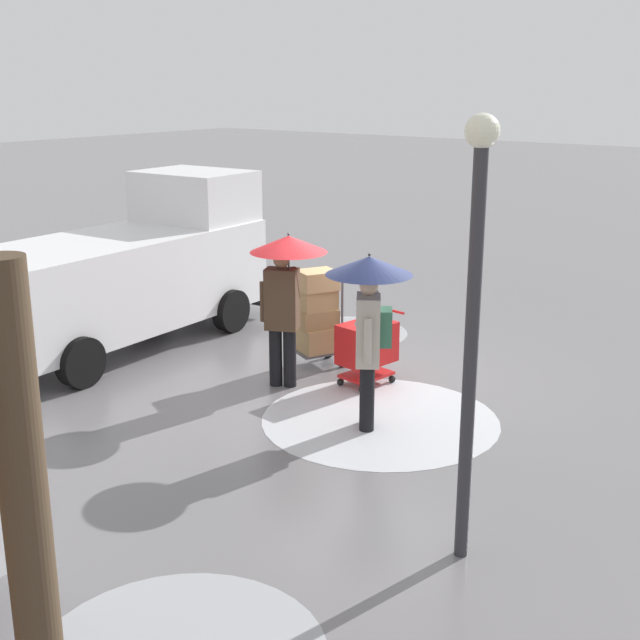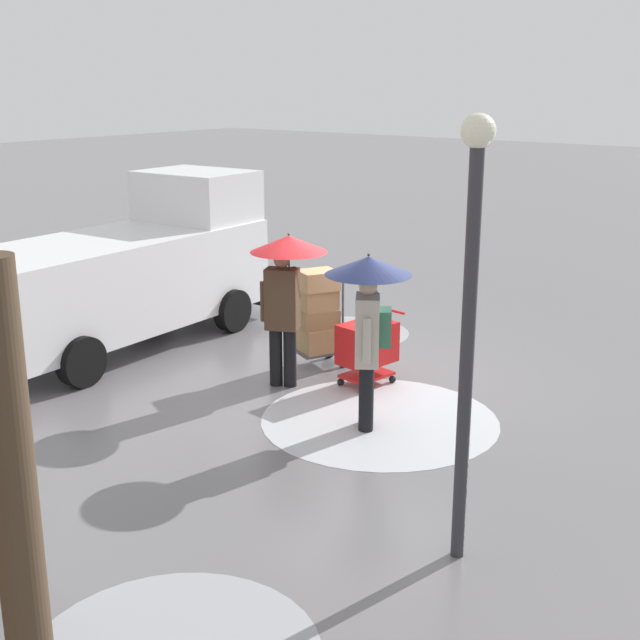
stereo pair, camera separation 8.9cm
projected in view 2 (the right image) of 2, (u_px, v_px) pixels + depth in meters
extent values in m
plane|color=slate|center=(368.00, 383.00, 11.89)|extent=(90.00, 90.00, 0.00)
cylinder|color=#999BA0|center=(350.00, 332.00, 14.24)|extent=(1.97, 1.97, 0.01)
cylinder|color=silver|center=(380.00, 420.00, 10.61)|extent=(2.97, 2.97, 0.01)
cube|color=white|center=(117.00, 280.00, 13.29)|extent=(2.25, 5.30, 1.40)
cube|color=white|center=(196.00, 196.00, 14.49)|extent=(1.91, 1.50, 0.84)
cube|color=black|center=(225.00, 236.00, 15.29)|extent=(1.66, 0.15, 0.63)
cube|color=#232326|center=(229.00, 292.00, 15.61)|extent=(1.97, 0.27, 0.24)
cylinder|color=black|center=(149.00, 294.00, 15.30)|extent=(0.28, 0.73, 0.72)
cylinder|color=black|center=(233.00, 310.00, 14.23)|extent=(0.28, 0.73, 0.72)
cylinder|color=black|center=(81.00, 361.00, 11.67)|extent=(0.28, 0.73, 0.72)
cube|color=red|center=(367.00, 343.00, 11.68)|extent=(0.63, 0.83, 0.56)
cube|color=red|center=(367.00, 375.00, 11.81)|extent=(0.57, 0.75, 0.04)
cylinder|color=red|center=(388.00, 310.00, 11.85)|extent=(0.58, 0.13, 0.04)
sphere|color=black|center=(362.00, 390.00, 11.49)|extent=(0.10, 0.10, 0.10)
sphere|color=black|center=(341.00, 382.00, 11.78)|extent=(0.10, 0.10, 0.10)
sphere|color=black|center=(392.00, 379.00, 11.89)|extent=(0.10, 0.10, 0.10)
sphere|color=black|center=(371.00, 372.00, 12.18)|extent=(0.10, 0.10, 0.10)
cube|color=#515156|center=(318.00, 351.00, 12.56)|extent=(0.69, 0.75, 0.03)
cylinder|color=#515156|center=(343.00, 317.00, 12.35)|extent=(0.04, 0.04, 1.10)
cylinder|color=#515156|center=(329.00, 310.00, 12.73)|extent=(0.04, 0.04, 1.10)
cylinder|color=black|center=(343.00, 361.00, 12.52)|extent=(0.13, 0.20, 0.20)
cylinder|color=black|center=(328.00, 352.00, 12.93)|extent=(0.13, 0.20, 0.20)
cube|color=tan|center=(318.00, 339.00, 12.51)|extent=(0.62, 0.65, 0.36)
cube|color=#A37F51|center=(318.00, 318.00, 12.42)|extent=(0.59, 0.67, 0.27)
cube|color=tan|center=(318.00, 300.00, 12.34)|extent=(0.54, 0.63, 0.30)
cube|color=tan|center=(318.00, 280.00, 12.26)|extent=(0.64, 0.68, 0.28)
cylinder|color=black|center=(276.00, 357.00, 11.71)|extent=(0.18, 0.18, 0.82)
cylinder|color=black|center=(290.00, 358.00, 11.67)|extent=(0.18, 0.18, 0.82)
cube|color=#473323|center=(282.00, 299.00, 11.46)|extent=(0.52, 0.44, 0.84)
sphere|color=#8C6647|center=(282.00, 260.00, 11.32)|extent=(0.22, 0.22, 0.22)
cylinder|color=#473323|center=(264.00, 301.00, 11.53)|extent=(0.10, 0.10, 0.55)
cylinder|color=#473323|center=(295.00, 283.00, 11.39)|extent=(0.22, 0.32, 0.50)
cylinder|color=#333338|center=(289.00, 272.00, 11.34)|extent=(0.02, 0.02, 0.86)
cone|color=red|center=(289.00, 244.00, 11.23)|extent=(1.04, 1.04, 0.22)
sphere|color=#333338|center=(289.00, 234.00, 11.20)|extent=(0.04, 0.04, 0.04)
cylinder|color=black|center=(366.00, 399.00, 10.18)|extent=(0.18, 0.18, 0.82)
cylinder|color=black|center=(366.00, 393.00, 10.37)|extent=(0.18, 0.18, 0.82)
cube|color=#B2A899|center=(367.00, 330.00, 10.05)|extent=(0.48, 0.52, 0.84)
sphere|color=beige|center=(368.00, 286.00, 9.90)|extent=(0.22, 0.22, 0.22)
cylinder|color=#B2A899|center=(367.00, 341.00, 9.81)|extent=(0.10, 0.10, 0.55)
cylinder|color=#B2A899|center=(366.00, 308.00, 10.16)|extent=(0.31, 0.25, 0.50)
cylinder|color=#333338|center=(368.00, 297.00, 10.04)|extent=(0.02, 0.02, 0.86)
cone|color=navy|center=(368.00, 266.00, 9.93)|extent=(1.04, 1.04, 0.22)
sphere|color=#333338|center=(369.00, 255.00, 9.90)|extent=(0.04, 0.04, 0.04)
cube|color=#33664C|center=(384.00, 327.00, 10.02)|extent=(0.30, 0.34, 0.44)
cylinder|color=#423323|center=(22.00, 574.00, 4.36)|extent=(0.24, 0.24, 3.33)
cylinder|color=#2D2D33|center=(467.00, 365.00, 7.11)|extent=(0.12, 0.12, 3.60)
sphere|color=#EAEACC|center=(478.00, 131.00, 6.58)|extent=(0.28, 0.28, 0.28)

